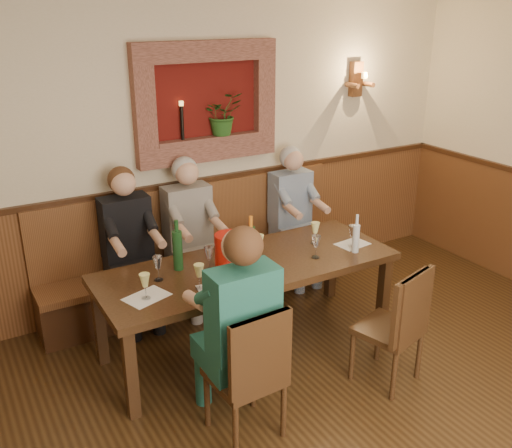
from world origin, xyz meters
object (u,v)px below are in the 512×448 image
(person_bench_mid, at_px, (193,248))
(person_chair_front, at_px, (237,345))
(wine_bottle_green_b, at_px, (178,249))
(spittoon_bucket, at_px, (230,251))
(wine_bottle_green_a, at_px, (251,244))
(person_bench_left, at_px, (132,262))
(person_bench_right, at_px, (295,228))
(chair_near_left, at_px, (246,397))
(water_bottle, at_px, (356,237))
(bench, at_px, (200,268))
(chair_near_right, at_px, (389,348))
(dining_table, at_px, (248,272))

(person_bench_mid, xyz_separation_m, person_chair_front, (-0.41, -1.61, 0.02))
(wine_bottle_green_b, bearing_deg, spittoon_bucket, -25.14)
(spittoon_bucket, height_order, wine_bottle_green_a, wine_bottle_green_a)
(person_bench_left, xyz_separation_m, person_bench_right, (1.69, 0.00, -0.01))
(chair_near_left, relative_size, person_bench_mid, 0.68)
(person_bench_left, distance_m, water_bottle, 1.92)
(person_bench_right, bearing_deg, water_bottle, -96.76)
(person_bench_left, relative_size, person_bench_right, 1.02)
(bench, relative_size, wine_bottle_green_a, 7.67)
(chair_near_right, relative_size, person_chair_front, 0.64)
(chair_near_left, height_order, spittoon_bucket, spittoon_bucket)
(chair_near_left, bearing_deg, person_chair_front, 87.33)
(bench, xyz_separation_m, person_chair_front, (-0.53, -1.72, 0.28))
(person_chair_front, bearing_deg, bench, 72.98)
(chair_near_left, bearing_deg, person_bench_mid, 73.45)
(person_bench_mid, relative_size, person_bench_right, 1.03)
(chair_near_right, distance_m, water_bottle, 0.94)
(dining_table, relative_size, chair_near_right, 2.54)
(person_bench_right, bearing_deg, chair_near_right, -100.68)
(chair_near_right, relative_size, spittoon_bucket, 3.43)
(person_bench_left, xyz_separation_m, person_chair_front, (0.16, -1.61, 0.02))
(chair_near_left, xyz_separation_m, spittoon_bucket, (0.37, 0.91, 0.61))
(chair_near_right, xyz_separation_m, person_bench_left, (-1.36, 1.77, 0.31))
(dining_table, distance_m, chair_near_right, 1.22)
(person_chair_front, xyz_separation_m, spittoon_bucket, (0.37, 0.79, 0.28))
(person_bench_right, relative_size, wine_bottle_green_b, 3.43)
(water_bottle, bearing_deg, chair_near_right, -106.66)
(person_bench_right, height_order, person_chair_front, person_chair_front)
(dining_table, xyz_separation_m, person_bench_left, (-0.68, 0.84, -0.09))
(bench, height_order, person_chair_front, person_chair_front)
(dining_table, distance_m, wine_bottle_green_b, 0.60)
(person_bench_left, distance_m, person_bench_mid, 0.57)
(chair_near_right, xyz_separation_m, wine_bottle_green_a, (-0.64, 0.94, 0.64))
(chair_near_left, distance_m, wine_bottle_green_b, 1.26)
(chair_near_left, xyz_separation_m, person_bench_mid, (0.41, 1.74, 0.31))
(person_chair_front, xyz_separation_m, wine_bottle_green_a, (0.56, 0.79, 0.30))
(bench, bearing_deg, person_chair_front, -107.02)
(bench, xyz_separation_m, wine_bottle_green_b, (-0.52, -0.76, 0.59))
(chair_near_right, bearing_deg, person_bench_right, 63.20)
(person_chair_front, bearing_deg, water_bottle, 20.71)
(person_bench_left, bearing_deg, chair_near_left, -84.78)
(dining_table, relative_size, spittoon_bucket, 8.73)
(chair_near_right, height_order, water_bottle, water_bottle)
(wine_bottle_green_a, bearing_deg, dining_table, -161.56)
(person_bench_mid, bearing_deg, chair_near_left, -103.38)
(bench, height_order, spittoon_bucket, bench)
(spittoon_bucket, relative_size, wine_bottle_green_a, 0.70)
(chair_near_right, xyz_separation_m, spittoon_bucket, (-0.82, 0.94, 0.61))
(person_chair_front, distance_m, spittoon_bucket, 0.92)
(person_bench_left, distance_m, person_bench_right, 1.69)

